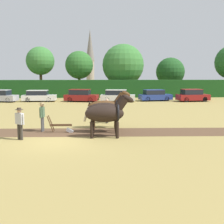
% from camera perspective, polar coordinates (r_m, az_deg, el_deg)
% --- Properties ---
extents(ground_plane, '(240.00, 240.00, 0.00)m').
position_cam_1_polar(ground_plane, '(14.92, -11.11, -5.98)').
color(ground_plane, '#998447').
extents(plowed_furrow_strip, '(29.34, 3.25, 0.01)m').
position_cam_1_polar(plowed_furrow_strip, '(17.64, -15.98, -4.02)').
color(plowed_furrow_strip, brown).
rests_on(plowed_furrow_strip, ground).
extents(hedgerow, '(61.99, 1.89, 2.66)m').
position_cam_1_polar(hedgerow, '(43.35, -5.65, 4.74)').
color(hedgerow, '#194719').
rests_on(hedgerow, ground).
extents(tree_left, '(4.53, 4.53, 7.94)m').
position_cam_1_polar(tree_left, '(47.33, -14.36, 10.00)').
color(tree_left, brown).
rests_on(tree_left, ground).
extents(tree_center_left, '(4.56, 4.56, 7.31)m').
position_cam_1_polar(tree_center_left, '(46.89, -6.70, 9.43)').
color(tree_center_left, '#423323').
rests_on(tree_center_left, ground).
extents(tree_center, '(6.91, 6.91, 8.52)m').
position_cam_1_polar(tree_center, '(47.46, 2.28, 9.52)').
color(tree_center, '#4C3823').
rests_on(tree_center, ground).
extents(tree_center_right, '(4.95, 4.95, 6.42)m').
position_cam_1_polar(tree_center_right, '(50.40, 11.75, 7.97)').
color(tree_center_right, brown).
rests_on(tree_center_right, ground).
extents(church_spire, '(2.61, 2.61, 16.94)m').
position_cam_1_polar(church_spire, '(86.89, -4.45, 11.14)').
color(church_spire, gray).
rests_on(church_spire, ground).
extents(draft_horse_lead_left, '(2.84, 1.07, 2.40)m').
position_cam_1_polar(draft_horse_lead_left, '(15.49, -1.13, -0.27)').
color(draft_horse_lead_left, black).
rests_on(draft_horse_lead_left, ground).
extents(draft_horse_lead_right, '(2.85, 1.05, 2.37)m').
position_cam_1_polar(draft_horse_lead_right, '(16.85, -1.15, 0.33)').
color(draft_horse_lead_right, black).
rests_on(draft_horse_lead_right, ground).
extents(draft_horse_trail_left, '(2.92, 0.90, 2.49)m').
position_cam_1_polar(draft_horse_trail_left, '(18.20, -1.13, 1.07)').
color(draft_horse_trail_left, '#513319').
rests_on(draft_horse_trail_left, ground).
extents(plow, '(1.57, 0.47, 1.13)m').
position_cam_1_polar(plow, '(17.20, -9.95, -3.07)').
color(plow, '#4C331E').
rests_on(plow, ground).
extents(farmer_at_plow, '(0.45, 0.69, 1.80)m').
position_cam_1_polar(farmer_at_plow, '(17.67, -14.00, -0.42)').
color(farmer_at_plow, '#4C4C4C').
rests_on(farmer_at_plow, ground).
extents(farmer_beside_team, '(0.35, 0.66, 1.74)m').
position_cam_1_polar(farmer_beside_team, '(20.12, -1.02, 0.61)').
color(farmer_beside_team, '#38332D').
rests_on(farmer_beside_team, ground).
extents(farmer_onlooker_left, '(0.57, 0.45, 1.73)m').
position_cam_1_polar(farmer_onlooker_left, '(15.72, -18.25, -1.74)').
color(farmer_onlooker_left, '#38332D').
rests_on(farmer_onlooker_left, ground).
extents(parked_car_left, '(4.05, 2.37, 1.55)m').
position_cam_1_polar(parked_car_left, '(38.52, -21.56, 3.01)').
color(parked_car_left, '#A8A8B2').
rests_on(parked_car_left, ground).
extents(parked_car_center_left, '(4.28, 1.90, 1.47)m').
position_cam_1_polar(parked_car_center_left, '(37.68, -14.66, 3.15)').
color(parked_car_center_left, silver).
rests_on(parked_car_center_left, ground).
extents(parked_car_center, '(4.54, 2.55, 1.60)m').
position_cam_1_polar(parked_car_center, '(36.42, -6.31, 3.30)').
color(parked_car_center, maroon).
rests_on(parked_car_center, ground).
extents(parked_car_center_right, '(4.60, 2.43, 1.53)m').
position_cam_1_polar(parked_car_center_right, '(36.24, 1.09, 3.29)').
color(parked_car_center_right, silver).
rests_on(parked_car_center_right, ground).
extents(parked_car_right, '(4.45, 2.35, 1.50)m').
position_cam_1_polar(parked_car_right, '(37.74, 8.70, 3.34)').
color(parked_car_right, navy).
rests_on(parked_car_right, ground).
extents(parked_car_far_right, '(4.26, 2.30, 1.60)m').
position_cam_1_polar(parked_car_far_right, '(38.07, 16.02, 3.24)').
color(parked_car_far_right, maroon).
rests_on(parked_car_far_right, ground).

